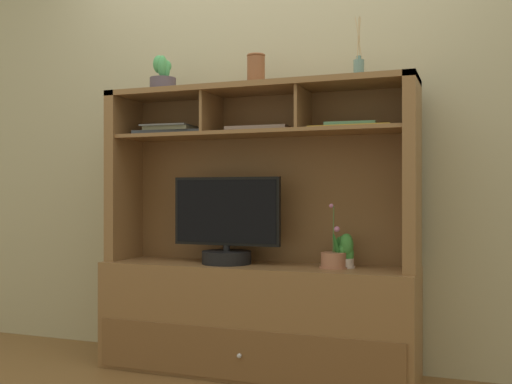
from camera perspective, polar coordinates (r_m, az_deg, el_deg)
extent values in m
cube|color=brown|center=(3.28, 0.00, -16.99)|extent=(6.00, 6.00, 0.02)
cube|color=tan|center=(3.41, 1.47, 7.60)|extent=(6.00, 0.02, 2.80)
cube|color=olive|center=(3.21, 0.00, -11.96)|extent=(1.66, 0.44, 0.57)
cube|color=brown|center=(3.04, -1.53, -15.33)|extent=(1.60, 0.01, 0.25)
sphere|color=silver|center=(3.03, -1.62, -15.39)|extent=(0.02, 0.02, 0.02)
cube|color=olive|center=(3.50, -12.41, 1.46)|extent=(0.06, 0.33, 0.94)
cube|color=olive|center=(2.96, 14.72, 1.74)|extent=(0.06, 0.33, 0.94)
cube|color=brown|center=(3.29, 0.94, 1.30)|extent=(1.60, 0.02, 0.91)
cube|color=olive|center=(3.19, 0.00, 9.84)|extent=(1.66, 0.33, 0.03)
cube|color=olive|center=(3.16, 0.00, 5.60)|extent=(1.54, 0.30, 0.02)
cube|color=olive|center=(3.27, -4.27, 7.45)|extent=(0.02, 0.28, 0.21)
cube|color=olive|center=(3.09, 4.52, 7.88)|extent=(0.02, 0.28, 0.21)
cylinder|color=black|center=(3.18, -2.83, -6.26)|extent=(0.26, 0.26, 0.07)
cylinder|color=black|center=(3.18, -2.83, -5.38)|extent=(0.04, 0.04, 0.03)
cube|color=black|center=(3.17, -2.83, -1.84)|extent=(0.60, 0.03, 0.36)
cube|color=black|center=(3.15, -2.94, -1.85)|extent=(0.57, 0.00, 0.33)
cylinder|color=#AC6D52|center=(3.02, 7.41, -6.49)|extent=(0.12, 0.12, 0.08)
cylinder|color=#AC6D52|center=(3.02, 7.41, -7.16)|extent=(0.14, 0.14, 0.01)
cylinder|color=#4C6B38|center=(3.00, 7.41, -3.54)|extent=(0.01, 0.02, 0.23)
sphere|color=#C774AB|center=(3.01, 7.73, -3.54)|extent=(0.03, 0.03, 0.03)
sphere|color=#C774AB|center=(3.00, 7.21, -1.32)|extent=(0.02, 0.02, 0.02)
ellipsoid|color=#2A712D|center=(3.00, 7.70, -5.21)|extent=(0.05, 0.06, 0.13)
ellipsoid|color=#2A712D|center=(3.02, 7.78, -5.18)|extent=(0.04, 0.05, 0.10)
cylinder|color=silver|center=(3.05, 8.46, -6.72)|extent=(0.09, 0.09, 0.05)
cylinder|color=silver|center=(3.05, 8.46, -7.09)|extent=(0.11, 0.11, 0.01)
ellipsoid|color=#3C8A39|center=(3.04, 8.63, -5.87)|extent=(0.08, 0.05, 0.11)
ellipsoid|color=#3C8A39|center=(3.05, 8.73, -5.02)|extent=(0.06, 0.08, 0.11)
ellipsoid|color=#3C8A39|center=(3.06, 8.27, -4.78)|extent=(0.06, 0.08, 0.07)
ellipsoid|color=#3C8A39|center=(3.04, 7.97, -5.19)|extent=(0.06, 0.06, 0.08)
ellipsoid|color=#3C8A39|center=(3.04, 8.26, -5.56)|extent=(0.05, 0.07, 0.07)
ellipsoid|color=#3C8A39|center=(3.03, 8.60, -5.05)|extent=(0.07, 0.06, 0.11)
cube|color=gold|center=(3.19, 0.32, 5.79)|extent=(0.33, 0.18, 0.01)
cube|color=gray|center=(3.18, 0.39, 6.06)|extent=(0.34, 0.21, 0.02)
cube|color=#3B414B|center=(3.37, -8.10, 5.59)|extent=(0.41, 0.23, 0.02)
cube|color=gray|center=(3.37, -8.05, 5.95)|extent=(0.27, 0.21, 0.02)
cube|color=#5B5E61|center=(3.37, -8.28, 6.22)|extent=(0.28, 0.24, 0.01)
cube|color=gold|center=(3.01, 9.13, 6.14)|extent=(0.41, 0.21, 0.01)
cube|color=#51815D|center=(3.01, 9.09, 6.37)|extent=(0.26, 0.20, 0.02)
cylinder|color=slate|center=(3.07, 9.79, 11.43)|extent=(0.05, 0.05, 0.10)
cylinder|color=slate|center=(3.08, 9.79, 12.51)|extent=(0.02, 0.02, 0.02)
cylinder|color=tan|center=(3.11, 9.87, 14.28)|extent=(0.00, 0.02, 0.22)
cylinder|color=tan|center=(3.11, 9.81, 14.26)|extent=(0.02, 0.00, 0.22)
cylinder|color=tan|center=(3.11, 9.72, 14.27)|extent=(0.00, 0.04, 0.21)
cylinder|color=tan|center=(3.10, 9.78, 14.30)|extent=(0.04, 0.00, 0.21)
cylinder|color=#4F4450|center=(3.40, -8.89, 10.11)|extent=(0.14, 0.14, 0.07)
cylinder|color=#4F4450|center=(3.39, -8.89, 9.57)|extent=(0.17, 0.17, 0.01)
ellipsoid|color=#489C58|center=(3.40, -8.66, 11.50)|extent=(0.05, 0.05, 0.11)
ellipsoid|color=#489C58|center=(3.43, -8.62, 11.78)|extent=(0.07, 0.04, 0.07)
ellipsoid|color=#489C58|center=(3.44, -9.17, 11.92)|extent=(0.06, 0.04, 0.07)
ellipsoid|color=#489C58|center=(3.41, -9.27, 11.95)|extent=(0.06, 0.07, 0.10)
ellipsoid|color=#489C58|center=(3.39, -8.93, 11.76)|extent=(0.05, 0.07, 0.12)
cylinder|color=brown|center=(3.21, 0.01, 11.45)|extent=(0.09, 0.09, 0.15)
torus|color=brown|center=(3.22, 0.01, 12.90)|extent=(0.10, 0.10, 0.01)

